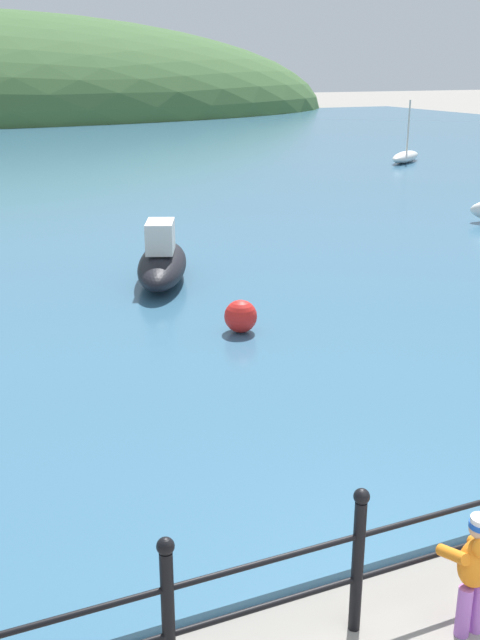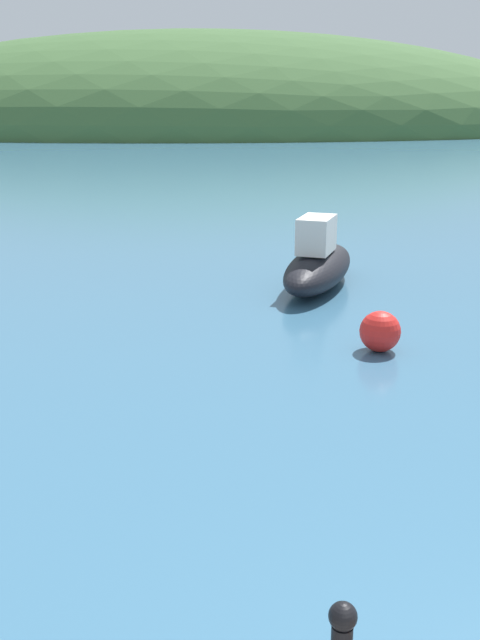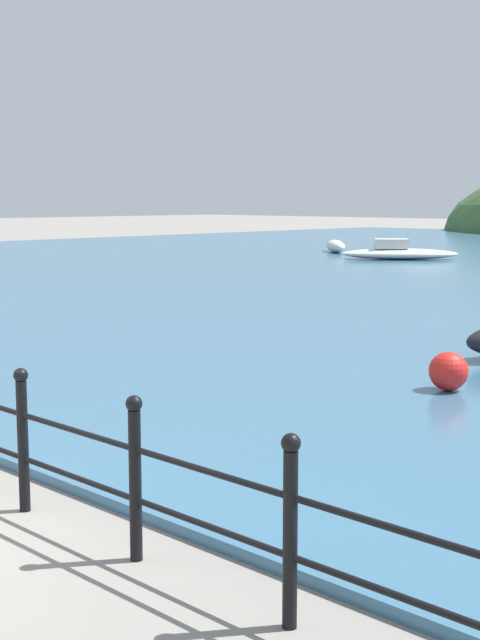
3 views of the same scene
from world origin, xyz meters
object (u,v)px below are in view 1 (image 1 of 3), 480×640
boat_mid_harbor (162,262)px  mooring_buoy (241,316)px  boat_far_right (405,156)px  child_in_coat (476,565)px

boat_mid_harbor → mooring_buoy: boat_mid_harbor is taller
boat_mid_harbor → mooring_buoy: (0.24, -3.21, -0.13)m
boat_far_right → boat_mid_harbor: (-15.02, -13.44, 0.15)m
boat_far_right → boat_mid_harbor: bearing=-138.2°
boat_far_right → mooring_buoy: (-14.78, -16.65, 0.01)m
mooring_buoy → boat_mid_harbor: bearing=94.3°
boat_far_right → mooring_buoy: bearing=-131.6°
child_in_coat → boat_far_right: (15.74, 23.18, -0.26)m
boat_far_right → mooring_buoy: 22.26m
child_in_coat → mooring_buoy: bearing=81.6°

